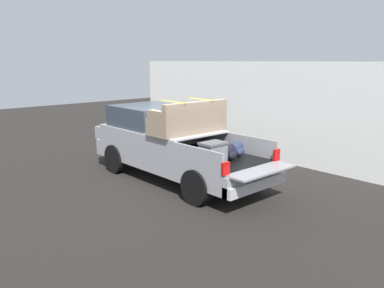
# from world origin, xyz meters

# --- Properties ---
(ground_plane) EXTENTS (40.00, 40.00, 0.00)m
(ground_plane) POSITION_xyz_m (0.00, 0.00, 0.00)
(ground_plane) COLOR black
(pickup_truck) EXTENTS (6.05, 2.08, 2.23)m
(pickup_truck) POSITION_xyz_m (0.38, 0.00, 0.99)
(pickup_truck) COLOR gray
(pickup_truck) RESTS_ON ground_plane
(building_facade) EXTENTS (11.49, 0.36, 3.19)m
(building_facade) POSITION_xyz_m (0.53, -3.86, 1.60)
(building_facade) COLOR white
(building_facade) RESTS_ON ground_plane
(trash_can) EXTENTS (0.60, 0.60, 0.98)m
(trash_can) POSITION_xyz_m (2.56, -3.29, 0.50)
(trash_can) COLOR #2D2D33
(trash_can) RESTS_ON ground_plane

